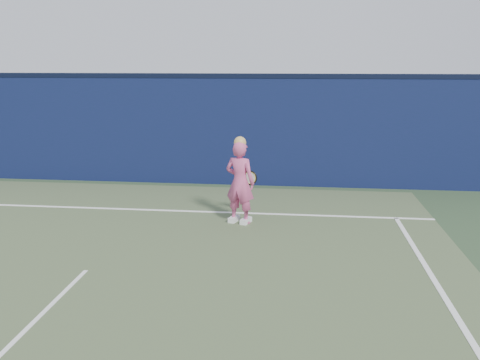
# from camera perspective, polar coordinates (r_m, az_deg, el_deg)

# --- Properties ---
(ground) EXTENTS (80.00, 80.00, 0.00)m
(ground) POSITION_cam_1_polar(r_m,az_deg,el_deg) (6.77, -20.29, -12.95)
(ground) COLOR #30482C
(ground) RESTS_ON ground
(backstop_wall) EXTENTS (24.00, 0.40, 2.50)m
(backstop_wall) POSITION_cam_1_polar(r_m,az_deg,el_deg) (12.34, -7.26, 5.52)
(backstop_wall) COLOR #0D1739
(backstop_wall) RESTS_ON ground
(wall_cap) EXTENTS (24.00, 0.42, 0.10)m
(wall_cap) POSITION_cam_1_polar(r_m,az_deg,el_deg) (12.23, -7.44, 11.56)
(wall_cap) COLOR black
(wall_cap) RESTS_ON backstop_wall
(player) EXTENTS (0.64, 0.52, 1.59)m
(player) POSITION_cam_1_polar(r_m,az_deg,el_deg) (9.12, 0.00, -0.23)
(player) COLOR #CE5086
(player) RESTS_ON ground
(racket) EXTENTS (0.48, 0.28, 0.28)m
(racket) POSITION_cam_1_polar(r_m,az_deg,el_deg) (9.50, 1.00, 0.22)
(racket) COLOR black
(racket) RESTS_ON ground
(court_lines) EXTENTS (11.00, 12.04, 0.01)m
(court_lines) POSITION_cam_1_polar(r_m,az_deg,el_deg) (6.50, -21.62, -14.06)
(court_lines) COLOR white
(court_lines) RESTS_ON court_surface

